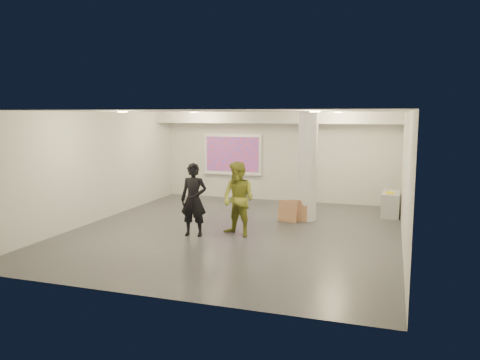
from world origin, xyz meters
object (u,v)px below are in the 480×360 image
(column, at_px, (308,167))
(woman, at_px, (194,200))
(man, at_px, (238,199))
(projection_screen, at_px, (233,155))
(credenza, at_px, (391,204))

(column, relative_size, woman, 1.70)
(column, distance_m, man, 2.61)
(projection_screen, distance_m, woman, 5.28)
(column, bearing_deg, man, -120.24)
(credenza, relative_size, woman, 0.67)
(projection_screen, bearing_deg, woman, -81.27)
(column, relative_size, man, 1.66)
(man, bearing_deg, woman, -141.34)
(projection_screen, xyz_separation_m, woman, (0.80, -5.18, -0.64))
(projection_screen, relative_size, man, 1.16)
(column, distance_m, woman, 3.48)
(man, bearing_deg, credenza, 66.09)
(projection_screen, xyz_separation_m, credenza, (5.32, -1.30, -1.18))
(projection_screen, bearing_deg, credenza, -13.69)
(column, xyz_separation_m, woman, (-2.30, -2.53, -0.62))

